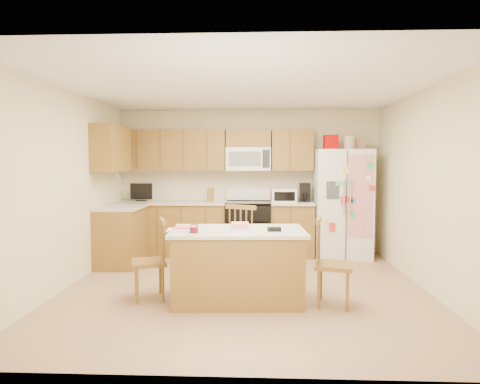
{
  "coord_description": "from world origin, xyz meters",
  "views": [
    {
      "loc": [
        0.17,
        -5.31,
        1.59
      ],
      "look_at": [
        -0.07,
        0.35,
        1.2
      ],
      "focal_mm": 32.0,
      "sensor_mm": 36.0,
      "label": 1
    }
  ],
  "objects_px": {
    "island": "(238,265)",
    "windsor_chair_right": "(331,264)",
    "stove": "(248,228)",
    "windsor_chair_left": "(151,261)",
    "refrigerator": "(342,202)",
    "windsor_chair_back": "(246,245)"
  },
  "relations": [
    {
      "from": "island",
      "to": "windsor_chair_right",
      "type": "relative_size",
      "value": 1.61
    },
    {
      "from": "stove",
      "to": "windsor_chair_left",
      "type": "distance_m",
      "value": 2.62
    },
    {
      "from": "island",
      "to": "windsor_chair_right",
      "type": "distance_m",
      "value": 1.05
    },
    {
      "from": "stove",
      "to": "windsor_chair_left",
      "type": "bearing_deg",
      "value": -114.26
    },
    {
      "from": "refrigerator",
      "to": "windsor_chair_right",
      "type": "distance_m",
      "value": 2.59
    },
    {
      "from": "refrigerator",
      "to": "windsor_chair_right",
      "type": "relative_size",
      "value": 2.09
    },
    {
      "from": "island",
      "to": "windsor_chair_left",
      "type": "distance_m",
      "value": 1.02
    },
    {
      "from": "island",
      "to": "windsor_chair_back",
      "type": "bearing_deg",
      "value": 85.01
    },
    {
      "from": "refrigerator",
      "to": "windsor_chair_back",
      "type": "bearing_deg",
      "value": -134.6
    },
    {
      "from": "windsor_chair_back",
      "to": "windsor_chair_right",
      "type": "xyz_separation_m",
      "value": [
        0.98,
        -0.89,
        -0.03
      ]
    },
    {
      "from": "windsor_chair_left",
      "to": "windsor_chair_right",
      "type": "bearing_deg",
      "value": -4.18
    },
    {
      "from": "refrigerator",
      "to": "island",
      "type": "relative_size",
      "value": 1.3
    },
    {
      "from": "stove",
      "to": "island",
      "type": "height_order",
      "value": "stove"
    },
    {
      "from": "stove",
      "to": "windsor_chair_right",
      "type": "xyz_separation_m",
      "value": [
        0.98,
        -2.54,
        -0.01
      ]
    },
    {
      "from": "windsor_chair_left",
      "to": "windsor_chair_right",
      "type": "height_order",
      "value": "windsor_chair_right"
    },
    {
      "from": "stove",
      "to": "refrigerator",
      "type": "xyz_separation_m",
      "value": [
        1.57,
        -0.06,
        0.45
      ]
    },
    {
      "from": "refrigerator",
      "to": "windsor_chair_left",
      "type": "distance_m",
      "value": 3.56
    },
    {
      "from": "windsor_chair_right",
      "to": "windsor_chair_back",
      "type": "bearing_deg",
      "value": 137.57
    },
    {
      "from": "island",
      "to": "windsor_chair_left",
      "type": "xyz_separation_m",
      "value": [
        -1.02,
        0.04,
        0.02
      ]
    },
    {
      "from": "stove",
      "to": "windsor_chair_back",
      "type": "xyz_separation_m",
      "value": [
        0.01,
        -1.65,
        0.02
      ]
    },
    {
      "from": "stove",
      "to": "refrigerator",
      "type": "distance_m",
      "value": 1.63
    },
    {
      "from": "stove",
      "to": "windsor_chair_left",
      "type": "xyz_separation_m",
      "value": [
        -1.08,
        -2.39,
        -0.03
      ]
    }
  ]
}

